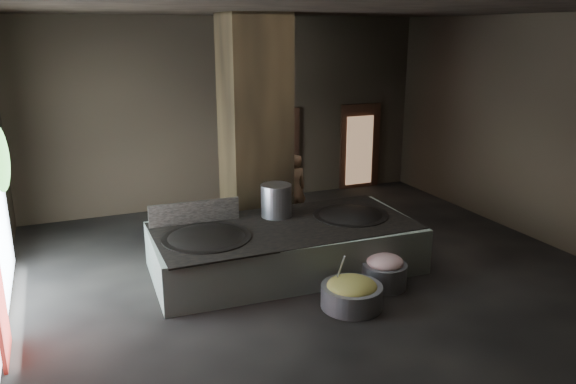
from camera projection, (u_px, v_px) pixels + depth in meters
name	position (u px, v px, depth m)	size (l,w,h in m)	color
floor	(307.00, 270.00, 10.26)	(10.00, 9.00, 0.10)	black
ceiling	(310.00, 6.00, 8.98)	(10.00, 9.00, 0.10)	black
back_wall	(230.00, 112.00, 13.65)	(10.00, 0.10, 4.50)	black
front_wall	(499.00, 231.00, 5.59)	(10.00, 0.10, 4.50)	black
right_wall	(532.00, 128.00, 11.50)	(0.10, 9.00, 4.50)	black
pillar	(255.00, 130.00, 11.19)	(1.20, 1.20, 4.50)	black
hearth_platform	(285.00, 247.00, 10.11)	(4.69, 2.24, 0.81)	#B7CCB8
platform_cap	(285.00, 226.00, 10.00)	(4.58, 2.20, 0.03)	black
wok_left	(207.00, 242.00, 9.44)	(1.48, 1.48, 0.41)	black
wok_left_rim	(206.00, 238.00, 9.42)	(1.51, 1.51, 0.05)	black
wok_right	(350.00, 219.00, 10.56)	(1.38, 1.38, 0.39)	black
wok_right_rim	(350.00, 216.00, 10.54)	(1.41, 1.41, 0.05)	black
stock_pot	(276.00, 201.00, 10.42)	(0.57, 0.57, 0.61)	#A9AAB1
splash_guard	(195.00, 212.00, 10.07)	(1.63, 0.06, 0.41)	black
cook	(294.00, 188.00, 12.52)	(0.57, 0.37, 1.55)	#9D7350
veg_basin	(351.00, 296.00, 8.77)	(0.96, 0.96, 0.36)	gray
veg_fill	(352.00, 286.00, 8.72)	(0.79, 0.79, 0.24)	olive
ladle	(339.00, 272.00, 8.74)	(0.03, 0.03, 0.76)	#A9AAB1
meat_basin	(384.00, 275.00, 9.45)	(0.75, 0.75, 0.41)	gray
meat_fill	(385.00, 262.00, 9.38)	(0.62, 0.62, 0.24)	#BB7071
doorway_near	(278.00, 155.00, 14.33)	(1.18, 0.08, 2.38)	black
doorway_near_glow	(273.00, 158.00, 14.21)	(0.75, 0.04, 1.78)	#8C6647
doorway_far	(360.00, 148.00, 15.22)	(1.18, 0.08, 2.38)	black
doorway_far_glow	(359.00, 150.00, 15.13)	(0.79, 0.04, 1.86)	#8C6647
tree_silhouette	(0.00, 158.00, 8.99)	(0.28, 1.10, 1.10)	#194714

